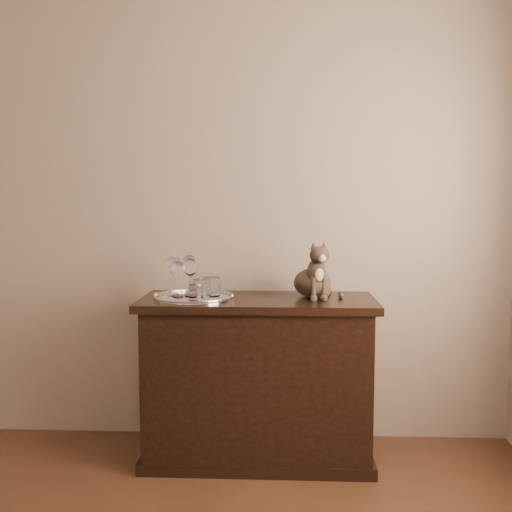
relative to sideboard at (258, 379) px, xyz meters
The scene contains 11 objects.
wall_back 1.15m from the sideboard, 152.68° to the left, with size 4.00×0.10×2.70m, color #BCA48D.
sideboard is the anchor object (origin of this frame).
tray 0.54m from the sideboard, behind, with size 0.40×0.40×0.01m, color silver.
wine_glass_a 0.70m from the sideboard, behind, with size 0.08×0.08×0.21m, color white, non-canonical shape.
wine_glass_b 0.65m from the sideboard, 169.76° to the left, with size 0.08×0.08×0.21m, color silver, non-canonical shape.
wine_glass_c 0.67m from the sideboard, behind, with size 0.07×0.07×0.19m, color white, non-canonical shape.
wine_glass_d 0.63m from the sideboard, behind, with size 0.07×0.07×0.20m, color white, non-canonical shape.
tumbler_a 0.56m from the sideboard, 165.00° to the right, with size 0.09×0.09×0.10m, color silver.
tumbler_b 0.57m from the sideboard, 155.51° to the right, with size 0.07×0.07×0.08m, color white.
tumbler_c 0.54m from the sideboard, behind, with size 0.09×0.09×0.10m, color white.
cat 0.64m from the sideboard, 10.64° to the left, with size 0.29×0.27×0.29m, color #4D3E2E, non-canonical shape.
Camera 1 is at (0.72, -0.94, 1.34)m, focal length 40.00 mm.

